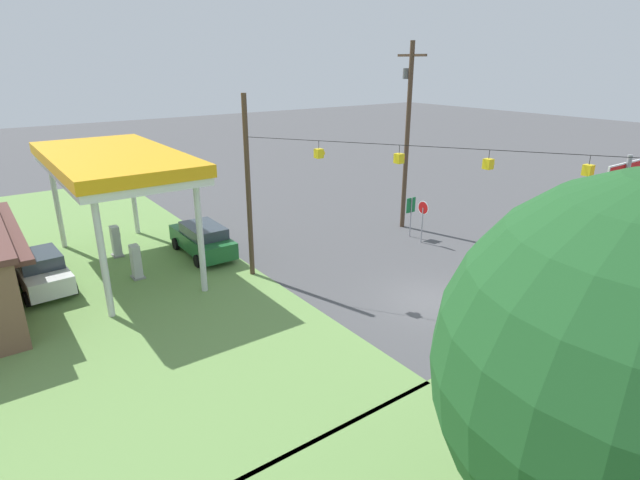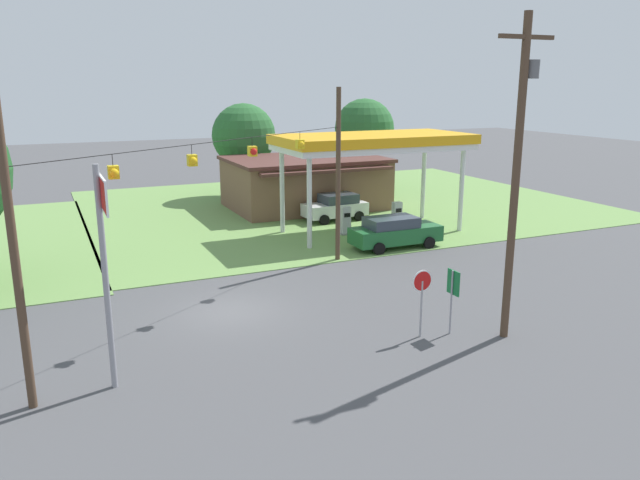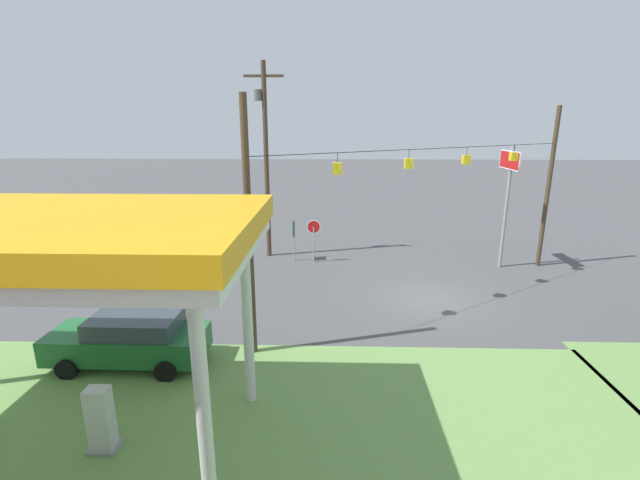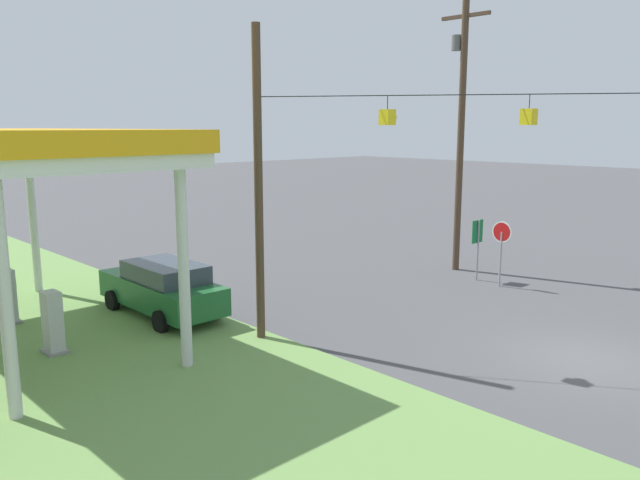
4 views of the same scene
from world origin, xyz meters
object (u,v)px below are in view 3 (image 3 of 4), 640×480
at_px(utility_pole_main, 265,153).
at_px(fuel_pump_near, 101,421).
at_px(stop_sign_overhead, 508,181).
at_px(stop_sign_roadside, 314,232).
at_px(car_at_pumps_front, 130,339).
at_px(route_sign, 294,232).

bearing_deg(utility_pole_main, fuel_pump_near, 84.05).
bearing_deg(stop_sign_overhead, stop_sign_roadside, -2.99).
distance_m(car_at_pumps_front, stop_sign_overhead, 19.61).
relative_size(car_at_pumps_front, route_sign, 2.12).
height_order(car_at_pumps_front, utility_pole_main, utility_pole_main).
height_order(fuel_pump_near, stop_sign_overhead, stop_sign_overhead).
height_order(stop_sign_roadside, route_sign, stop_sign_roadside).
bearing_deg(car_at_pumps_front, utility_pole_main, -102.27).
bearing_deg(route_sign, fuel_pump_near, 77.62).
distance_m(fuel_pump_near, stop_sign_roadside, 15.71).
xyz_separation_m(fuel_pump_near, route_sign, (-3.35, -15.24, 0.89)).
relative_size(fuel_pump_near, route_sign, 0.72).
bearing_deg(fuel_pump_near, route_sign, -102.38).
height_order(car_at_pumps_front, stop_sign_overhead, stop_sign_overhead).
relative_size(fuel_pump_near, utility_pole_main, 0.15).
distance_m(stop_sign_overhead, route_sign, 12.05).
xyz_separation_m(fuel_pump_near, car_at_pumps_front, (1.08, -3.89, 0.10)).
xyz_separation_m(car_at_pumps_front, utility_pole_main, (-2.77, -12.34, 5.26)).
distance_m(car_at_pumps_front, route_sign, 12.21).
relative_size(fuel_pump_near, car_at_pumps_front, 0.34).
xyz_separation_m(stop_sign_overhead, utility_pole_main, (13.26, -1.76, 1.33)).
distance_m(route_sign, utility_pole_main, 4.87).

